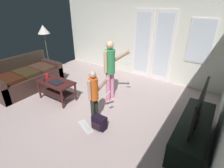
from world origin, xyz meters
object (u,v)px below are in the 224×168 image
object	(u,v)px
person_child	(94,93)
backpack	(99,123)
leather_couch	(26,78)
laptop_closed	(56,82)
floor_lamp	(44,32)
tv_stand	(193,132)
loose_keyboard	(86,126)
flat_screen_tv	(200,106)
cup_near_edge	(47,76)
coffee_table	(57,87)
tv_remote_black	(44,80)
person_adult	(110,67)

from	to	relation	value
person_child	backpack	distance (m)	0.61
leather_couch	backpack	world-z (taller)	leather_couch
laptop_closed	floor_lamp	bearing A→B (deg)	154.11
tv_stand	loose_keyboard	bearing A→B (deg)	-158.11
flat_screen_tv	backpack	bearing A→B (deg)	-158.54
floor_lamp	backpack	size ratio (longest dim) A/B	5.61
tv_stand	backpack	size ratio (longest dim) A/B	5.50
person_child	floor_lamp	xyz separation A→B (m)	(-3.04, 1.23, 0.73)
loose_keyboard	cup_near_edge	size ratio (longest dim) A/B	4.78
coffee_table	cup_near_edge	xyz separation A→B (m)	(-0.39, 0.04, 0.19)
tv_remote_black	leather_couch	bearing A→B (deg)	-152.61
person_adult	backpack	bearing A→B (deg)	-67.18
coffee_table	flat_screen_tv	world-z (taller)	flat_screen_tv
leather_couch	person_child	world-z (taller)	person_child
tv_stand	flat_screen_tv	xyz separation A→B (m)	(-0.00, 0.00, 0.56)
loose_keyboard	backpack	bearing A→B (deg)	25.31
leather_couch	tv_remote_black	bearing A→B (deg)	-4.25
person_child	laptop_closed	size ratio (longest dim) A/B	3.38
tv_stand	backpack	world-z (taller)	tv_stand
coffee_table	loose_keyboard	size ratio (longest dim) A/B	2.08
flat_screen_tv	floor_lamp	xyz separation A→B (m)	(-4.86, 0.71, 0.64)
tv_stand	backpack	bearing A→B (deg)	-158.67
person_adult	loose_keyboard	bearing A→B (deg)	-81.03
loose_keyboard	person_adult	bearing A→B (deg)	98.97
tv_stand	coffee_table	bearing A→B (deg)	-174.22
leather_couch	laptop_closed	distance (m)	1.36
person_adult	person_child	bearing A→B (deg)	-74.71
loose_keyboard	tv_remote_black	bearing A→B (deg)	169.41
tv_stand	cup_near_edge	world-z (taller)	cup_near_edge
tv_stand	person_child	bearing A→B (deg)	-163.94
person_child	cup_near_edge	size ratio (longest dim) A/B	12.35
floor_lamp	cup_near_edge	world-z (taller)	floor_lamp
flat_screen_tv	cup_near_edge	xyz separation A→B (m)	(-3.61, -0.29, -0.24)
cup_near_edge	leather_couch	bearing A→B (deg)	-174.15
leather_couch	flat_screen_tv	distance (m)	4.55
laptop_closed	cup_near_edge	bearing A→B (deg)	177.26
flat_screen_tv	cup_near_edge	distance (m)	3.63
floor_lamp	laptop_closed	world-z (taller)	floor_lamp
person_child	leather_couch	bearing A→B (deg)	176.95
backpack	loose_keyboard	xyz separation A→B (m)	(-0.26, -0.12, -0.13)
flat_screen_tv	backpack	xyz separation A→B (m)	(-1.62, -0.64, -0.66)
tv_remote_black	coffee_table	bearing A→B (deg)	53.84
flat_screen_tv	laptop_closed	world-z (taller)	flat_screen_tv
tv_stand	flat_screen_tv	world-z (taller)	flat_screen_tv
person_adult	floor_lamp	size ratio (longest dim) A/B	0.93
person_adult	loose_keyboard	world-z (taller)	person_adult
tv_stand	laptop_closed	bearing A→B (deg)	-173.52
coffee_table	person_adult	size ratio (longest dim) A/B	0.62
floor_lamp	person_child	bearing A→B (deg)	-22.07
leather_couch	person_adult	bearing A→B (deg)	18.50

